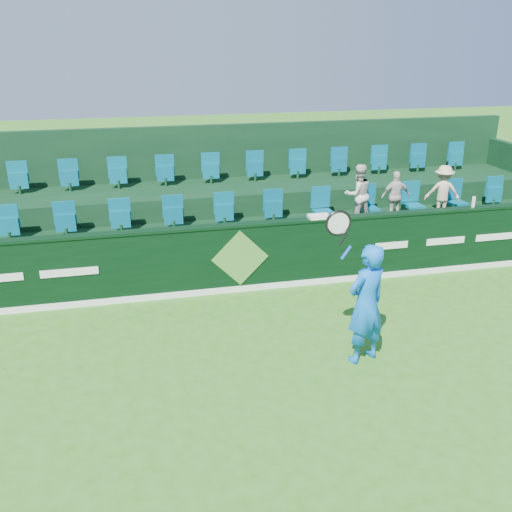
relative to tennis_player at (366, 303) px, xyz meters
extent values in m
plane|color=#336B19|center=(-1.32, -1.06, -0.95)|extent=(60.00, 60.00, 0.00)
cube|color=black|center=(-1.32, 2.94, -0.30)|extent=(16.00, 0.20, 1.30)
cube|color=black|center=(-1.32, 2.94, 0.37)|extent=(16.00, 0.24, 0.05)
cube|color=white|center=(-1.32, 2.83, -0.89)|extent=(16.00, 0.02, 0.12)
cube|color=#4F8A32|center=(-1.32, 2.82, -0.25)|extent=(1.10, 0.02, 1.10)
cube|color=white|center=(-4.42, 2.82, -0.25)|extent=(1.00, 0.01, 0.14)
cube|color=white|center=(1.78, 2.82, -0.25)|extent=(0.70, 0.01, 0.14)
cube|color=white|center=(2.98, 2.82, -0.25)|extent=(0.85, 0.01, 0.14)
cube|color=white|center=(4.18, 2.82, -0.25)|extent=(1.00, 0.01, 0.14)
cube|color=black|center=(-1.32, 4.04, -0.55)|extent=(16.00, 2.00, 0.80)
cube|color=black|center=(-1.32, 5.94, -0.30)|extent=(16.00, 1.80, 1.30)
cube|color=black|center=(-1.32, 6.94, 0.35)|extent=(16.00, 0.20, 2.60)
cube|color=#065A6E|center=(-1.32, 4.44, 0.15)|extent=(13.50, 0.50, 0.60)
cube|color=#065A6E|center=(-1.32, 6.24, 0.65)|extent=(13.50, 0.50, 0.60)
imported|color=blue|center=(0.01, 0.00, -0.01)|extent=(0.80, 0.66, 1.87)
cylinder|color=#143FBF|center=(-0.40, -0.10, 0.87)|extent=(0.16, 0.04, 0.21)
cylinder|color=black|center=(-0.46, -0.10, 1.07)|extent=(0.14, 0.03, 0.18)
torus|color=black|center=(-0.54, -0.10, 1.31)|extent=(0.52, 0.04, 0.52)
cylinder|color=silver|center=(-0.54, -0.10, 1.31)|extent=(0.43, 0.01, 0.43)
imported|color=beige|center=(1.51, 4.06, 0.50)|extent=(0.68, 0.56, 1.30)
imported|color=beige|center=(2.40, 4.06, 0.40)|extent=(0.66, 0.30, 1.11)
imported|color=#C3AB89|center=(3.53, 4.06, 0.44)|extent=(0.87, 0.68, 1.18)
cube|color=white|center=(0.25, 2.94, 0.43)|extent=(0.40, 0.26, 0.06)
cylinder|color=silver|center=(3.57, 2.94, 0.51)|extent=(0.07, 0.07, 0.22)
camera|label=1|loc=(-3.27, -7.02, 3.69)|focal=40.00mm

